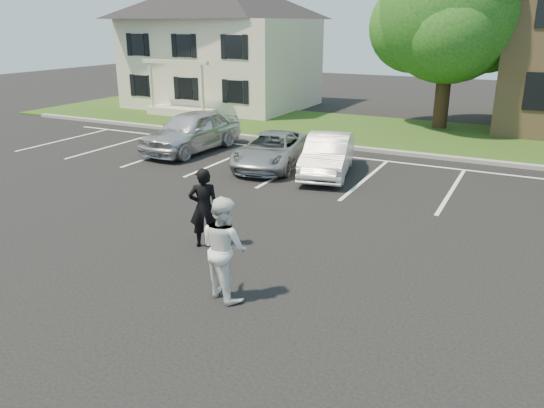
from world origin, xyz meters
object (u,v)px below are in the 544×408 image
(car_silver_minivan, at_px, (272,150))
(car_white_sedan, at_px, (328,155))
(tree, at_px, (453,15))
(man_white_shirt, at_px, (224,248))
(man_black_suit, at_px, (204,208))
(house, at_px, (223,43))
(car_silver_west, at_px, (192,131))

(car_silver_minivan, height_order, car_white_sedan, car_white_sedan)
(tree, height_order, car_silver_minivan, tree)
(tree, xyz_separation_m, car_silver_minivan, (-4.22, -10.31, -4.73))
(tree, distance_m, man_white_shirt, 19.88)
(tree, distance_m, man_black_suit, 18.22)
(house, height_order, car_white_sedan, house)
(tree, height_order, man_black_suit, tree)
(man_black_suit, xyz_separation_m, man_white_shirt, (1.70, -1.86, 0.05))
(car_silver_minivan, bearing_deg, car_white_sedan, -11.04)
(car_silver_minivan, xyz_separation_m, car_white_sedan, (2.20, -0.08, 0.07))
(car_silver_west, relative_size, car_white_sedan, 1.17)
(tree, bearing_deg, car_silver_minivan, -112.28)
(car_white_sedan, bearing_deg, tree, 65.73)
(man_white_shirt, xyz_separation_m, car_silver_west, (-7.61, 9.80, -0.17))
(house, height_order, car_silver_minivan, house)
(man_white_shirt, bearing_deg, car_white_sedan, -58.62)
(car_silver_west, relative_size, car_silver_minivan, 1.10)
(man_black_suit, height_order, man_white_shirt, man_white_shirt)
(house, xyz_separation_m, car_silver_west, (5.40, -11.19, -3.00))
(car_silver_minivan, bearing_deg, man_black_suit, -84.23)
(car_silver_minivan, bearing_deg, tree, 58.68)
(man_white_shirt, bearing_deg, tree, -69.32)
(car_silver_minivan, relative_size, car_white_sedan, 1.07)
(car_silver_west, bearing_deg, car_silver_minivan, -6.57)
(tree, xyz_separation_m, car_silver_west, (-8.23, -9.59, -4.52))
(car_silver_west, bearing_deg, house, 119.36)
(man_white_shirt, bearing_deg, car_silver_west, -29.64)
(car_silver_west, xyz_separation_m, car_silver_minivan, (4.01, -0.72, -0.21))
(man_black_suit, xyz_separation_m, car_white_sedan, (0.29, 7.14, -0.26))
(house, bearing_deg, tree, -6.70)
(car_silver_west, bearing_deg, man_black_suit, -49.72)
(man_white_shirt, xyz_separation_m, car_silver_minivan, (-3.60, 9.08, -0.39))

